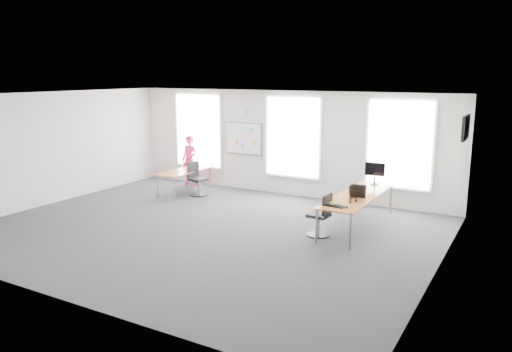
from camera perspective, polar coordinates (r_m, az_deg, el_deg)
The scene contains 24 objects.
floor at distance 11.38m, azimuth -5.92°, elevation -6.16°, with size 10.00×10.00×0.00m, color #2B2C31.
ceiling at distance 10.85m, azimuth -6.25°, elevation 9.10°, with size 10.00×10.00×0.00m, color silver.
wall_back at distance 14.42m, azimuth 3.21°, elevation 3.77°, with size 10.00×10.00×0.00m, color silver.
wall_front at distance 8.18m, azimuth -22.59°, elevation -3.19°, with size 10.00×10.00×0.00m, color silver.
wall_left at distance 14.48m, azimuth -22.42°, elevation 2.95°, with size 10.00×10.00×0.00m, color silver.
wall_right at distance 9.12m, azimuth 20.45°, elevation -1.57°, with size 10.00×10.00×0.00m, color silver.
window_left at distance 15.91m, azimuth -6.59°, elevation 5.18°, with size 1.60×0.06×2.20m, color silver.
window_mid at distance 14.23m, azimuth 4.25°, elevation 4.47°, with size 1.60×0.06×2.20m, color silver.
window_right at distance 13.24m, azimuth 16.08°, elevation 3.51°, with size 1.60×0.06×2.20m, color silver.
desk_right at distance 11.57m, azimuth 11.58°, elevation -2.33°, with size 0.85×3.18×0.77m.
desk_left at distance 14.82m, azimuth -8.18°, elevation 0.42°, with size 0.74×1.84×0.67m.
chair_right at distance 10.90m, azimuth 7.45°, elevation -4.73°, with size 0.51×0.51×0.95m.
chair_left at distance 14.54m, azimuth -6.77°, elevation -0.53°, with size 0.52×0.52×0.97m.
person at distance 15.78m, azimuth -7.60°, elevation 1.77°, with size 0.58×0.38×1.58m, color #CC2660.
whiteboard at distance 15.03m, azimuth -1.47°, elevation 4.30°, with size 1.20×0.03×0.90m, color white.
wall_clock at distance 14.94m, azimuth -1.48°, elevation 7.34°, with size 0.30×0.30×0.04m, color gray.
tv at distance 11.94m, azimuth 22.86°, elevation 5.12°, with size 0.06×0.90×0.55m, color black.
keyboard at distance 10.45m, azimuth 8.87°, elevation -3.38°, with size 0.48×0.17×0.02m, color black.
mouse at distance 10.34m, azimuth 10.33°, elevation -3.53°, with size 0.07×0.11×0.04m, color black.
lens_cap at distance 10.78m, azimuth 10.72°, elevation -3.03°, with size 0.06×0.06×0.01m, color black.
headphones at distance 10.89m, azimuth 11.03°, elevation -2.66°, with size 0.17×0.09×0.10m.
laptop_sleeve at distance 11.24m, azimuth 11.53°, elevation -1.74°, with size 0.35×0.22×0.28m.
paper_stack at distance 11.78m, azimuth 11.33°, elevation -1.55°, with size 0.31×0.23×0.11m, color beige.
monitor at distance 12.59m, azimuth 13.43°, elevation 0.52°, with size 0.50×0.20×0.56m.
Camera 1 is at (6.33, -8.80, 3.47)m, focal length 35.00 mm.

